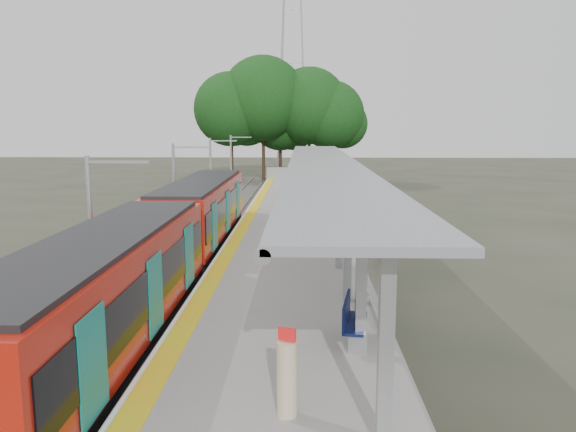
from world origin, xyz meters
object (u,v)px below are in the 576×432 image
(litter_bin, at_px, (340,238))
(info_pillar_far, at_px, (312,229))
(bench_far, at_px, (329,189))
(bench_near, at_px, (351,319))
(info_pillar_near, at_px, (287,378))
(bench_mid, at_px, (333,210))
(train, at_px, (168,240))

(litter_bin, bearing_deg, info_pillar_far, 135.39)
(bench_far, bearing_deg, info_pillar_far, -113.05)
(bench_near, relative_size, info_pillar_near, 1.02)
(bench_mid, xyz_separation_m, info_pillar_far, (-1.30, -6.52, 0.14))
(bench_near, bearing_deg, info_pillar_far, 102.96)
(train, height_order, bench_mid, train)
(train, relative_size, bench_near, 15.84)
(train, distance_m, info_pillar_far, 7.13)
(info_pillar_far, bearing_deg, info_pillar_near, -94.87)
(train, xyz_separation_m, info_pillar_near, (4.84, -11.00, -0.31))
(bench_near, height_order, bench_mid, bench_near)
(litter_bin, bearing_deg, bench_mid, 89.29)
(train, distance_m, bench_near, 9.75)
(info_pillar_near, xyz_separation_m, info_pillar_far, (0.72, 15.44, -0.06))
(train, height_order, litter_bin, train)
(bench_near, distance_m, bench_far, 29.60)
(bench_near, distance_m, litter_bin, 10.67)
(train, xyz_separation_m, bench_mid, (6.85, 10.97, -0.51))
(bench_mid, xyz_separation_m, info_pillar_near, (-2.02, -21.96, 0.20))
(bench_mid, height_order, info_pillar_near, info_pillar_near)
(info_pillar_near, relative_size, litter_bin, 1.72)
(bench_near, bearing_deg, train, 139.74)
(info_pillar_near, relative_size, info_pillar_far, 1.08)
(info_pillar_near, height_order, info_pillar_far, info_pillar_near)
(info_pillar_far, relative_size, litter_bin, 1.59)
(train, relative_size, bench_mid, 17.49)
(info_pillar_far, bearing_deg, bench_near, -88.46)
(bench_near, bearing_deg, info_pillar_near, -103.37)
(train, height_order, bench_near, train)
(bench_far, height_order, litter_bin, bench_far)
(train, bearing_deg, bench_near, -49.46)
(info_pillar_near, bearing_deg, bench_far, 104.86)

